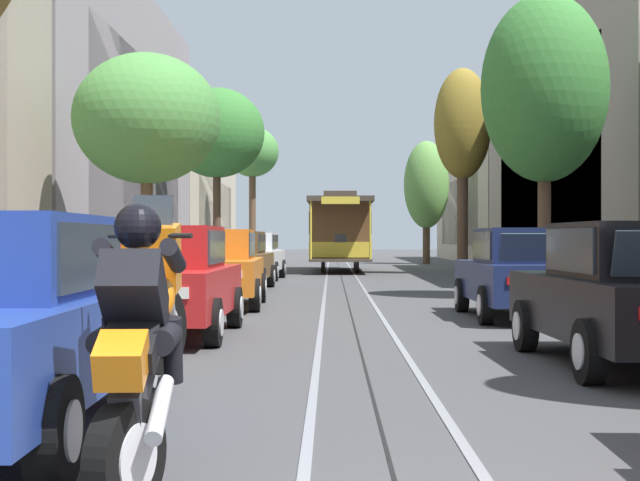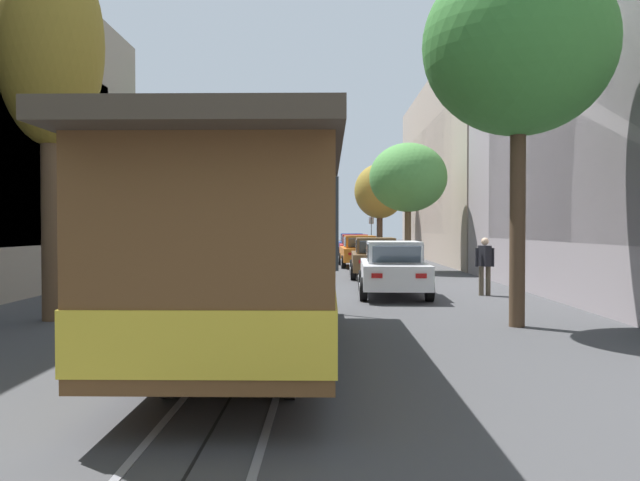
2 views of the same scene
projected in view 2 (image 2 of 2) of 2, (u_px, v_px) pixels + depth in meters
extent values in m
plane|color=#424244|center=(293.00, 288.00, 19.45)|extent=(168.75, 168.75, 0.00)
cube|color=gray|center=(304.00, 307.00, 14.69)|extent=(0.08, 75.50, 0.01)
cube|color=gray|center=(261.00, 307.00, 14.71)|extent=(0.08, 75.50, 0.01)
cube|color=black|center=(282.00, 307.00, 14.70)|extent=(0.03, 75.50, 0.01)
cube|color=gray|center=(466.00, 172.00, 36.96)|extent=(5.06, 22.20, 10.97)
cube|color=#2D3842|center=(426.00, 181.00, 37.00)|extent=(0.04, 15.75, 6.58)
cube|color=#2D3842|center=(578.00, 113.00, 14.51)|extent=(0.04, 15.75, 6.39)
cube|color=gray|center=(150.00, 206.00, 37.25)|extent=(5.63, 22.20, 6.66)
cube|color=#2D3842|center=(194.00, 212.00, 37.22)|extent=(0.04, 15.75, 4.00)
cube|color=#233D93|center=(351.00, 246.00, 42.66)|extent=(1.87, 4.33, 0.66)
cube|color=#233D93|center=(351.00, 238.00, 42.50)|extent=(1.51, 2.09, 0.60)
cube|color=#2D3842|center=(351.00, 238.00, 43.34)|extent=(1.34, 0.24, 0.47)
cube|color=#2D3842|center=(352.00, 238.00, 41.32)|extent=(1.30, 0.22, 0.45)
cube|color=#2D3842|center=(341.00, 238.00, 42.50)|extent=(0.06, 1.81, 0.47)
cube|color=#2D3842|center=(362.00, 238.00, 42.50)|extent=(0.06, 1.81, 0.47)
cube|color=white|center=(342.00, 244.00, 44.82)|extent=(0.28, 0.04, 0.14)
cube|color=#B21414|center=(345.00, 246.00, 40.50)|extent=(0.28, 0.04, 0.12)
cube|color=white|center=(357.00, 244.00, 44.82)|extent=(0.28, 0.04, 0.14)
cube|color=#B21414|center=(361.00, 246.00, 40.50)|extent=(0.28, 0.04, 0.12)
cylinder|color=black|center=(338.00, 250.00, 44.00)|extent=(0.21, 0.64, 0.64)
cylinder|color=silver|center=(337.00, 250.00, 44.00)|extent=(0.03, 0.35, 0.35)
cylinder|color=black|center=(362.00, 250.00, 44.00)|extent=(0.21, 0.64, 0.64)
cylinder|color=silver|center=(364.00, 250.00, 44.00)|extent=(0.03, 0.35, 0.35)
cylinder|color=black|center=(340.00, 252.00, 41.33)|extent=(0.21, 0.64, 0.64)
cylinder|color=silver|center=(338.00, 252.00, 41.33)|extent=(0.03, 0.35, 0.35)
cylinder|color=black|center=(365.00, 252.00, 41.34)|extent=(0.21, 0.64, 0.64)
cylinder|color=silver|center=(366.00, 252.00, 41.34)|extent=(0.03, 0.35, 0.35)
cube|color=red|center=(355.00, 250.00, 35.80)|extent=(1.82, 4.31, 0.66)
cube|color=red|center=(355.00, 239.00, 35.63)|extent=(1.48, 2.07, 0.60)
cube|color=#2D3842|center=(354.00, 240.00, 36.47)|extent=(1.33, 0.23, 0.47)
cube|color=#2D3842|center=(356.00, 240.00, 34.45)|extent=(1.30, 0.20, 0.45)
cube|color=#2D3842|center=(342.00, 239.00, 35.65)|extent=(0.04, 1.81, 0.47)
cube|color=#2D3842|center=(367.00, 239.00, 35.62)|extent=(0.04, 1.81, 0.47)
cube|color=white|center=(345.00, 247.00, 37.96)|extent=(0.28, 0.04, 0.14)
cube|color=#B21414|center=(346.00, 249.00, 33.64)|extent=(0.28, 0.04, 0.12)
cube|color=white|center=(362.00, 247.00, 37.94)|extent=(0.28, 0.04, 0.14)
cube|color=#B21414|center=(366.00, 249.00, 33.63)|extent=(0.28, 0.04, 0.12)
cylinder|color=black|center=(340.00, 254.00, 37.15)|extent=(0.20, 0.64, 0.64)
cylinder|color=silver|center=(338.00, 254.00, 37.15)|extent=(0.02, 0.35, 0.35)
cylinder|color=black|center=(368.00, 254.00, 37.12)|extent=(0.20, 0.64, 0.64)
cylinder|color=silver|center=(370.00, 254.00, 37.12)|extent=(0.02, 0.35, 0.35)
cylinder|color=black|center=(340.00, 256.00, 34.48)|extent=(0.20, 0.64, 0.64)
cylinder|color=silver|center=(339.00, 256.00, 34.49)|extent=(0.02, 0.35, 0.35)
cylinder|color=black|center=(371.00, 256.00, 34.46)|extent=(0.20, 0.64, 0.64)
cylinder|color=silver|center=(373.00, 256.00, 34.45)|extent=(0.02, 0.35, 0.35)
cube|color=orange|center=(359.00, 254.00, 30.03)|extent=(1.92, 4.35, 0.66)
cube|color=orange|center=(360.00, 242.00, 29.86)|extent=(1.53, 2.11, 0.60)
cube|color=#2D3842|center=(358.00, 242.00, 30.70)|extent=(1.34, 0.26, 0.47)
cube|color=#2D3842|center=(362.00, 243.00, 28.68)|extent=(1.30, 0.23, 0.45)
cube|color=#2D3842|center=(345.00, 242.00, 29.85)|extent=(0.08, 1.81, 0.47)
cube|color=#2D3842|center=(374.00, 242.00, 29.88)|extent=(0.08, 1.81, 0.47)
cube|color=white|center=(346.00, 250.00, 32.18)|extent=(0.28, 0.05, 0.14)
cube|color=#B21414|center=(351.00, 254.00, 27.86)|extent=(0.28, 0.05, 0.12)
cube|color=white|center=(366.00, 250.00, 32.19)|extent=(0.28, 0.05, 0.14)
cube|color=#B21414|center=(375.00, 254.00, 27.87)|extent=(0.28, 0.05, 0.12)
cylinder|color=black|center=(341.00, 259.00, 31.35)|extent=(0.22, 0.65, 0.64)
cylinder|color=silver|center=(339.00, 259.00, 31.35)|extent=(0.03, 0.35, 0.35)
cylinder|color=black|center=(374.00, 259.00, 31.38)|extent=(0.22, 0.65, 0.64)
cylinder|color=silver|center=(376.00, 259.00, 31.38)|extent=(0.03, 0.35, 0.35)
cylinder|color=black|center=(343.00, 262.00, 28.69)|extent=(0.22, 0.65, 0.64)
cylinder|color=silver|center=(341.00, 262.00, 28.69)|extent=(0.03, 0.35, 0.35)
cylinder|color=black|center=(380.00, 262.00, 28.72)|extent=(0.22, 0.65, 0.64)
cylinder|color=silver|center=(382.00, 262.00, 28.72)|extent=(0.03, 0.35, 0.35)
cube|color=brown|center=(375.00, 261.00, 23.55)|extent=(1.92, 4.35, 0.66)
cube|color=brown|center=(375.00, 245.00, 23.39)|extent=(1.53, 2.10, 0.60)
cube|color=#2D3842|center=(374.00, 245.00, 24.23)|extent=(1.34, 0.26, 0.47)
cube|color=#2D3842|center=(377.00, 247.00, 22.21)|extent=(1.30, 0.23, 0.45)
cube|color=#2D3842|center=(356.00, 245.00, 23.42)|extent=(0.08, 1.81, 0.47)
cube|color=#2D3842|center=(394.00, 245.00, 23.36)|extent=(0.08, 1.81, 0.47)
cube|color=white|center=(359.00, 256.00, 25.73)|extent=(0.28, 0.05, 0.14)
cube|color=#B21414|center=(363.00, 262.00, 21.42)|extent=(0.28, 0.05, 0.12)
cube|color=white|center=(385.00, 256.00, 25.69)|extent=(0.28, 0.05, 0.14)
cube|color=#B21414|center=(394.00, 262.00, 21.37)|extent=(0.28, 0.05, 0.12)
cylinder|color=black|center=(352.00, 267.00, 24.93)|extent=(0.22, 0.65, 0.64)
cylinder|color=silver|center=(350.00, 267.00, 24.93)|extent=(0.03, 0.35, 0.35)
cylinder|color=black|center=(394.00, 267.00, 24.86)|extent=(0.22, 0.65, 0.64)
cylinder|color=silver|center=(397.00, 267.00, 24.85)|extent=(0.03, 0.35, 0.35)
cylinder|color=black|center=(353.00, 272.00, 22.26)|extent=(0.22, 0.65, 0.64)
cylinder|color=silver|center=(350.00, 272.00, 22.27)|extent=(0.03, 0.35, 0.35)
cylinder|color=black|center=(400.00, 272.00, 22.19)|extent=(0.22, 0.65, 0.64)
cylinder|color=silver|center=(403.00, 272.00, 22.19)|extent=(0.03, 0.35, 0.35)
cube|color=silver|center=(393.00, 273.00, 17.19)|extent=(1.97, 4.37, 0.66)
cube|color=silver|center=(393.00, 252.00, 17.02)|extent=(1.56, 2.12, 0.60)
cube|color=#2D3842|center=(391.00, 251.00, 17.86)|extent=(1.34, 0.27, 0.47)
cube|color=#2D3842|center=(397.00, 254.00, 15.84)|extent=(1.30, 0.25, 0.45)
cube|color=#2D3842|center=(367.00, 252.00, 17.06)|extent=(0.10, 1.81, 0.47)
cube|color=#2D3842|center=(420.00, 252.00, 16.98)|extent=(0.10, 1.81, 0.47)
cube|color=white|center=(371.00, 265.00, 19.37)|extent=(0.28, 0.05, 0.14)
cube|color=#B21414|center=(377.00, 276.00, 15.06)|extent=(0.28, 0.05, 0.12)
cube|color=white|center=(405.00, 265.00, 19.31)|extent=(0.28, 0.05, 0.14)
cube|color=#B21414|center=(421.00, 276.00, 15.00)|extent=(0.28, 0.05, 0.12)
cylinder|color=black|center=(362.00, 280.00, 18.57)|extent=(0.23, 0.65, 0.64)
cylinder|color=silver|center=(358.00, 280.00, 18.57)|extent=(0.03, 0.35, 0.35)
cylinder|color=black|center=(418.00, 281.00, 18.48)|extent=(0.23, 0.65, 0.64)
cylinder|color=silver|center=(422.00, 281.00, 18.47)|extent=(0.03, 0.35, 0.35)
cylinder|color=black|center=(364.00, 289.00, 15.91)|extent=(0.23, 0.65, 0.64)
cylinder|color=silver|center=(359.00, 289.00, 15.91)|extent=(0.03, 0.35, 0.35)
cylinder|color=black|center=(430.00, 289.00, 15.82)|extent=(0.23, 0.65, 0.64)
cylinder|color=silver|center=(434.00, 290.00, 15.81)|extent=(0.03, 0.35, 0.35)
cube|color=red|center=(276.00, 245.00, 44.99)|extent=(1.91, 4.34, 0.66)
cube|color=red|center=(276.00, 237.00, 45.13)|extent=(1.53, 2.10, 0.60)
cube|color=#2D3842|center=(275.00, 238.00, 44.29)|extent=(1.34, 0.25, 0.47)
cube|color=#2D3842|center=(278.00, 237.00, 46.31)|extent=(1.30, 0.23, 0.45)
cube|color=#2D3842|center=(286.00, 237.00, 45.10)|extent=(0.07, 1.81, 0.47)
cube|color=#2D3842|center=(266.00, 237.00, 45.16)|extent=(0.07, 1.81, 0.47)
cube|color=white|center=(280.00, 245.00, 42.81)|extent=(0.28, 0.05, 0.14)
cube|color=#B21414|center=(286.00, 243.00, 47.13)|extent=(0.28, 0.05, 0.12)
cube|color=white|center=(265.00, 245.00, 42.86)|extent=(0.28, 0.05, 0.14)
cube|color=#B21414|center=(272.00, 243.00, 47.17)|extent=(0.28, 0.05, 0.12)
cylinder|color=black|center=(286.00, 250.00, 43.64)|extent=(0.22, 0.64, 0.64)
cylinder|color=silver|center=(287.00, 250.00, 43.63)|extent=(0.03, 0.35, 0.35)
cylinder|color=black|center=(262.00, 250.00, 43.70)|extent=(0.22, 0.64, 0.64)
cylinder|color=silver|center=(261.00, 250.00, 43.71)|extent=(0.03, 0.35, 0.35)
cylinder|color=black|center=(289.00, 249.00, 46.30)|extent=(0.22, 0.64, 0.64)
cylinder|color=silver|center=(290.00, 249.00, 46.30)|extent=(0.03, 0.35, 0.35)
cylinder|color=black|center=(267.00, 249.00, 46.37)|extent=(0.22, 0.64, 0.64)
cylinder|color=silver|center=(265.00, 249.00, 46.37)|extent=(0.03, 0.35, 0.35)
cube|color=black|center=(266.00, 248.00, 38.91)|extent=(1.91, 4.35, 0.66)
cube|color=black|center=(266.00, 238.00, 39.04)|extent=(1.53, 2.10, 0.60)
cube|color=#2D3842|center=(265.00, 239.00, 38.21)|extent=(1.34, 0.26, 0.47)
cube|color=#2D3842|center=(267.00, 238.00, 40.23)|extent=(1.30, 0.23, 0.45)
cube|color=#2D3842|center=(277.00, 238.00, 39.05)|extent=(0.08, 1.81, 0.47)
cube|color=#2D3842|center=(254.00, 238.00, 39.03)|extent=(0.08, 1.81, 0.47)
cube|color=white|center=(272.00, 248.00, 36.75)|extent=(0.28, 0.05, 0.14)
cube|color=#B21414|center=(276.00, 246.00, 41.07)|extent=(0.28, 0.05, 0.12)
cube|color=white|center=(254.00, 248.00, 36.74)|extent=(0.28, 0.05, 0.14)
cube|color=#B21414|center=(260.00, 246.00, 41.06)|extent=(0.28, 0.05, 0.12)
cylinder|color=black|center=(278.00, 254.00, 37.59)|extent=(0.22, 0.65, 0.64)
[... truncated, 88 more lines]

